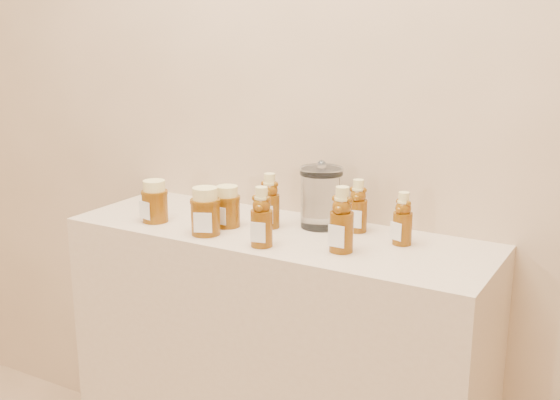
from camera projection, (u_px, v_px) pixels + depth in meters
The scene contains 11 objects.
wall_back at pixel (312, 62), 1.99m from camera, with size 3.50×0.02×2.70m, color tan.
display_table at pixel (277, 378), 2.05m from camera, with size 1.20×0.40×0.90m, color #C4AD90.
bear_bottle_back_left at pixel (270, 197), 1.95m from camera, with size 0.06×0.06×0.18m, color #5B2F07, non-canonical shape.
bear_bottle_back_mid at pixel (358, 202), 1.92m from camera, with size 0.06×0.06×0.17m, color #5B2F07, non-canonical shape.
bear_bottle_back_right at pixel (403, 215), 1.81m from camera, with size 0.05×0.05×0.16m, color #5B2F07, non-canonical shape.
bear_bottle_front_left at pixel (262, 213), 1.79m from camera, with size 0.06×0.06×0.18m, color #5B2F07, non-canonical shape.
bear_bottle_front_right at pixel (342, 215), 1.75m from camera, with size 0.06×0.06×0.19m, color #5B2F07, non-canonical shape.
honey_jar_left at pixel (155, 201), 2.02m from camera, with size 0.08×0.08×0.12m, color #5B2F07, non-canonical shape.
honey_jar_back at pixel (227, 206), 1.97m from camera, with size 0.07×0.07×0.12m, color #5B2F07, non-canonical shape.
honey_jar_front at pixel (205, 211), 1.90m from camera, with size 0.08×0.08×0.13m, color #5B2F07, non-canonical shape.
glass_canister at pixel (321, 195), 1.96m from camera, with size 0.12×0.12×0.19m, color white, non-canonical shape.
Camera 1 is at (0.93, -0.05, 1.48)m, focal length 45.00 mm.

